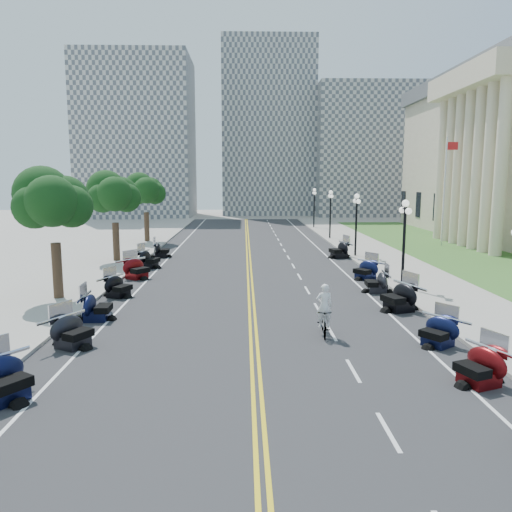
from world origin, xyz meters
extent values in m
plane|color=gray|center=(0.00, 0.00, 0.00)|extent=(160.00, 160.00, 0.00)
cube|color=#333335|center=(0.00, 10.00, 0.00)|extent=(16.00, 90.00, 0.01)
cube|color=yellow|center=(-0.12, 10.00, 0.01)|extent=(0.12, 90.00, 0.00)
cube|color=yellow|center=(0.12, 10.00, 0.01)|extent=(0.12, 90.00, 0.00)
cube|color=white|center=(6.40, 10.00, 0.01)|extent=(0.12, 90.00, 0.00)
cube|color=white|center=(-6.40, 10.00, 0.01)|extent=(0.12, 90.00, 0.00)
cube|color=white|center=(3.20, -12.00, 0.01)|extent=(0.12, 2.00, 0.00)
cube|color=white|center=(3.20, -8.00, 0.01)|extent=(0.12, 2.00, 0.00)
cube|color=white|center=(3.20, -4.00, 0.01)|extent=(0.12, 2.00, 0.00)
cube|color=white|center=(3.20, 0.00, 0.01)|extent=(0.12, 2.00, 0.00)
cube|color=white|center=(3.20, 4.00, 0.01)|extent=(0.12, 2.00, 0.00)
cube|color=white|center=(3.20, 8.00, 0.01)|extent=(0.12, 2.00, 0.00)
cube|color=white|center=(3.20, 12.00, 0.01)|extent=(0.12, 2.00, 0.00)
cube|color=white|center=(3.20, 16.00, 0.01)|extent=(0.12, 2.00, 0.00)
cube|color=white|center=(3.20, 20.00, 0.01)|extent=(0.12, 2.00, 0.00)
cube|color=white|center=(3.20, 24.00, 0.01)|extent=(0.12, 2.00, 0.00)
cube|color=white|center=(3.20, 28.00, 0.01)|extent=(0.12, 2.00, 0.00)
cube|color=white|center=(3.20, 32.00, 0.01)|extent=(0.12, 2.00, 0.00)
cube|color=white|center=(3.20, 36.00, 0.01)|extent=(0.12, 2.00, 0.00)
cube|color=white|center=(3.20, 40.00, 0.01)|extent=(0.12, 2.00, 0.00)
cube|color=white|center=(3.20, 44.00, 0.01)|extent=(0.12, 2.00, 0.00)
cube|color=white|center=(3.20, 48.00, 0.01)|extent=(0.12, 2.00, 0.00)
cube|color=white|center=(3.20, 52.00, 0.01)|extent=(0.12, 2.00, 0.00)
cube|color=#9E9991|center=(10.50, 10.00, 0.07)|extent=(5.00, 90.00, 0.15)
cube|color=#9E9991|center=(-10.50, 10.00, 0.07)|extent=(5.00, 90.00, 0.15)
cube|color=#356023|center=(17.50, 18.00, 0.05)|extent=(9.00, 60.00, 0.10)
cube|color=gray|center=(-18.00, 62.00, 13.00)|extent=(18.00, 14.00, 26.00)
cube|color=gray|center=(4.00, 68.00, 15.00)|extent=(16.00, 12.00, 30.00)
cube|color=gray|center=(22.00, 65.00, 11.00)|extent=(20.00, 14.00, 22.00)
imported|color=#A51414|center=(2.82, -4.27, 0.57)|extent=(0.70, 1.93, 1.13)
imported|color=silver|center=(2.82, -4.27, 2.03)|extent=(0.65, 0.43, 1.78)
camera|label=1|loc=(-0.37, -23.51, 6.22)|focal=35.00mm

